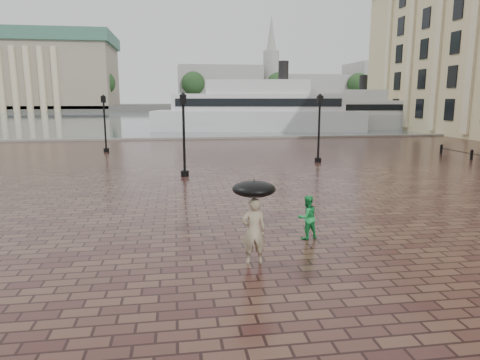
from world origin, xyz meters
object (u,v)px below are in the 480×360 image
object	(u,v)px
adult_pedestrian	(254,231)
child_pedestrian	(307,217)
ferry_near	(258,110)
street_lamps	(197,127)
ferry_far	(343,113)

from	to	relation	value
adult_pedestrian	child_pedestrian	bearing A→B (deg)	-137.01
ferry_near	street_lamps	bearing A→B (deg)	-97.65
street_lamps	child_pedestrian	bearing A→B (deg)	-81.72
child_pedestrian	ferry_near	bearing A→B (deg)	-115.51
street_lamps	adult_pedestrian	bearing A→B (deg)	-88.53
child_pedestrian	ferry_near	world-z (taller)	ferry_near
child_pedestrian	adult_pedestrian	bearing A→B (deg)	24.84
child_pedestrian	ferry_far	size ratio (longest dim) A/B	0.06
ferry_near	ferry_far	bearing A→B (deg)	14.01
ferry_far	adult_pedestrian	bearing A→B (deg)	-111.82
adult_pedestrian	ferry_near	bearing A→B (deg)	-99.39
adult_pedestrian	child_pedestrian	distance (m)	2.62
child_pedestrian	ferry_far	distance (m)	49.03
street_lamps	ferry_far	xyz separation A→B (m)	(21.60, 28.39, -0.10)
adult_pedestrian	ferry_far	size ratio (longest dim) A/B	0.08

